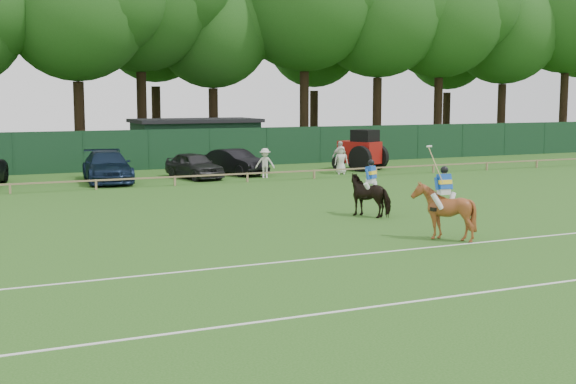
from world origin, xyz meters
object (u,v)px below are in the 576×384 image
horse_chestnut (443,211)px  tractor (362,151)px  horse_dark (371,195)px  sedan_navy (107,167)px  spectator_mid (340,157)px  hatch_grey (194,165)px  estate_black (235,162)px  spectator_right (341,160)px  spectator_left (265,163)px  utility_shed (196,141)px

horse_chestnut → tractor: size_ratio=0.53×
horse_dark → sedan_navy: 17.36m
spectator_mid → horse_dark: bearing=-125.2°
hatch_grey → estate_black: bearing=8.1°
spectator_right → horse_chestnut: bearing=-88.7°
spectator_mid → tractor: 2.48m
horse_dark → spectator_left: size_ratio=1.14×
spectator_left → utility_shed: 10.52m
sedan_navy → tractor: size_ratio=1.62×
horse_chestnut → sedan_navy: horse_chestnut is taller
horse_chestnut → spectator_mid: bearing=-105.7°
hatch_grey → tractor: size_ratio=1.23×
horse_dark → spectator_mid: 16.55m
hatch_grey → utility_shed: 9.64m
utility_shed → tractor: size_ratio=2.39×
spectator_mid → horse_chestnut: bearing=-120.5°
horse_dark → spectator_right: 15.90m
spectator_left → spectator_mid: bearing=30.3°
hatch_grey → horse_chestnut: bearing=-98.2°
hatch_grey → estate_black: 3.02m
horse_dark → estate_black: (0.85, 16.84, -0.06)m
estate_black → spectator_left: spectator_left is taller
spectator_left → tractor: 7.52m
sedan_navy → spectator_right: size_ratio=3.47×
tractor → estate_black: bearing=152.9°
horse_chestnut → utility_shed: bearing=-88.8°
horse_chestnut → estate_black: 22.07m
sedan_navy → spectator_mid: (13.59, -0.93, 0.12)m
horse_dark → horse_chestnut: horse_chestnut is taller
sedan_navy → spectator_mid: bearing=1.5°
spectator_left → tractor: size_ratio=0.47×
horse_chestnut → sedan_navy: (-6.34, 21.19, -0.10)m
spectator_right → tractor: size_ratio=0.47×
spectator_mid → spectator_right: (-0.23, -0.61, -0.13)m
estate_black → spectator_mid: bearing=-35.0°
utility_shed → spectator_mid: bearing=-59.5°
sedan_navy → estate_black: (7.60, 0.84, -0.09)m
sedan_navy → spectator_left: spectator_left is taller
horse_chestnut → spectator_mid: spectator_mid is taller
horse_chestnut → spectator_right: 20.87m
spectator_right → sedan_navy: bearing=-165.6°
sedan_navy → estate_black: 7.65m
hatch_grey → spectator_right: bearing=-21.2°
horse_dark → estate_black: size_ratio=0.42×
hatch_grey → spectator_right: 8.69m
horse_chestnut → hatch_grey: 21.03m
horse_chestnut → spectator_mid: 21.52m
spectator_mid → spectator_right: size_ratio=1.16×
spectator_mid → utility_shed: (-5.79, 9.83, 0.59)m
estate_black → spectator_left: bearing=-88.6°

